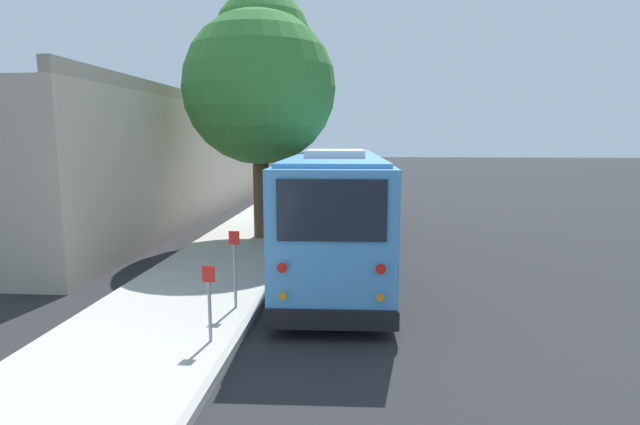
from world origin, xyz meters
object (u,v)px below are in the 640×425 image
object	(u,v)px
parked_sedan_gray	(347,183)
street_tree	(260,78)
parked_sedan_black	(352,166)
parked_sedan_white	(343,197)
shuttle_bus	(336,204)
sign_post_far	(235,268)
sign_post_near	(209,303)
parked_sedan_maroon	(348,175)
parked_sedan_tan	(348,170)

from	to	relation	value
parked_sedan_gray	street_tree	world-z (taller)	street_tree
parked_sedan_black	parked_sedan_white	bearing A→B (deg)	-177.47
shuttle_bus	sign_post_far	size ratio (longest dim) A/B	6.84
shuttle_bus	sign_post_near	world-z (taller)	shuttle_bus
shuttle_bus	parked_sedan_gray	bearing A→B (deg)	-1.33
parked_sedan_black	sign_post_far	xyz separation A→B (m)	(-42.61, 1.50, 0.36)
parked_sedan_gray	parked_sedan_maroon	distance (m)	7.35
parked_sedan_tan	parked_sedan_black	world-z (taller)	parked_sedan_black
parked_sedan_white	parked_sedan_tan	world-z (taller)	parked_sedan_white
shuttle_bus	street_tree	xyz separation A→B (m)	(3.48, 2.82, 3.87)
parked_sedan_black	shuttle_bus	bearing A→B (deg)	-177.21
parked_sedan_tan	sign_post_near	size ratio (longest dim) A/B	3.43
parked_sedan_gray	sign_post_near	xyz separation A→B (m)	(-25.10, 1.63, 0.22)
shuttle_bus	sign_post_near	bearing A→B (deg)	160.12
shuttle_bus	street_tree	world-z (taller)	street_tree
parked_sedan_white	parked_sedan_tan	bearing A→B (deg)	4.47
shuttle_bus	street_tree	bearing A→B (deg)	36.98
parked_sedan_black	sign_post_far	size ratio (longest dim) A/B	2.81
street_tree	sign_post_far	world-z (taller)	street_tree
shuttle_bus	parked_sedan_black	bearing A→B (deg)	-1.49
shuttle_bus	sign_post_near	xyz separation A→B (m)	(-5.85, 1.88, -0.95)
parked_sedan_gray	street_tree	size ratio (longest dim) A/B	0.55
parked_sedan_maroon	parked_sedan_tan	bearing A→B (deg)	4.54
shuttle_bus	parked_sedan_gray	xyz separation A→B (m)	(19.25, 0.25, -1.17)
parked_sedan_black	sign_post_far	bearing A→B (deg)	-179.79
parked_sedan_white	parked_sedan_gray	bearing A→B (deg)	3.64
parked_sedan_gray	parked_sedan_maroon	size ratio (longest dim) A/B	1.04
street_tree	parked_sedan_white	bearing A→B (deg)	-17.77
parked_sedan_black	parked_sedan_tan	bearing A→B (deg)	-179.78
parked_sedan_white	parked_sedan_black	world-z (taller)	parked_sedan_black
parked_sedan_black	sign_post_far	world-z (taller)	sign_post_far
parked_sedan_tan	parked_sedan_black	xyz separation A→B (m)	(5.66, -0.20, 0.01)
parked_sedan_white	sign_post_near	bearing A→B (deg)	178.13
parked_sedan_gray	parked_sedan_maroon	world-z (taller)	parked_sedan_gray
street_tree	sign_post_near	world-z (taller)	street_tree
sign_post_near	parked_sedan_tan	bearing A→B (deg)	-1.93
parked_sedan_white	sign_post_near	size ratio (longest dim) A/B	3.46
sign_post_far	shuttle_bus	bearing A→B (deg)	-24.64
shuttle_bus	parked_sedan_maroon	bearing A→B (deg)	-1.21
parked_sedan_white	parked_sedan_tan	distance (m)	21.28
parked_sedan_gray	parked_sedan_black	distance (m)	19.26
parked_sedan_maroon	parked_sedan_gray	bearing A→B (deg)	-176.01
street_tree	parked_sedan_black	bearing A→B (deg)	-3.99
parked_sedan_tan	sign_post_far	world-z (taller)	sign_post_far
parked_sedan_black	sign_post_far	distance (m)	42.63
parked_sedan_white	parked_sedan_maroon	size ratio (longest dim) A/B	1.03
parked_sedan_white	parked_sedan_black	xyz separation A→B (m)	(26.94, 0.15, 0.01)
shuttle_bus	parked_sedan_maroon	xyz separation A→B (m)	(26.60, 0.39, -1.21)
parked_sedan_gray	sign_post_near	distance (m)	25.15
parked_sedan_black	parked_sedan_maroon	bearing A→B (deg)	-177.84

